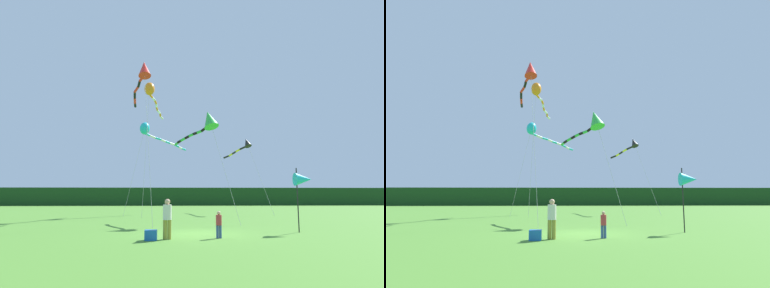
# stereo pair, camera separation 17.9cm
# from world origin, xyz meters

# --- Properties ---
(ground_plane) EXTENTS (120.00, 120.00, 0.00)m
(ground_plane) POSITION_xyz_m (0.00, 0.00, 0.00)
(ground_plane) COLOR #4C842D
(distant_treeline) EXTENTS (108.00, 2.11, 3.24)m
(distant_treeline) POSITION_xyz_m (0.00, 45.00, 1.62)
(distant_treeline) COLOR #193D19
(distant_treeline) RESTS_ON ground
(person_adult) EXTENTS (0.38, 0.38, 1.74)m
(person_adult) POSITION_xyz_m (-1.49, -1.95, 0.97)
(person_adult) COLOR olive
(person_adult) RESTS_ON ground
(person_child) EXTENTS (0.26, 0.26, 1.20)m
(person_child) POSITION_xyz_m (0.84, -1.70, 0.67)
(person_child) COLOR #334C8C
(person_child) RESTS_ON ground
(cooler_box) EXTENTS (0.52, 0.42, 0.44)m
(cooler_box) POSITION_xyz_m (-2.17, -2.25, 0.22)
(cooler_box) COLOR #1959B2
(cooler_box) RESTS_ON ground
(banner_flag_pole) EXTENTS (0.90, 0.70, 3.35)m
(banner_flag_pole) POSITION_xyz_m (5.64, 0.40, 2.72)
(banner_flag_pole) COLOR black
(banner_flag_pole) RESTS_ON ground
(kite_orange) EXTENTS (1.77, 6.50, 12.68)m
(kite_orange) POSITION_xyz_m (-3.63, 13.97, 11.81)
(kite_orange) COLOR #B2B2B2
(kite_orange) RESTS_ON ground
(kite_cyan) EXTENTS (5.89, 6.31, 9.15)m
(kite_cyan) POSITION_xyz_m (-3.86, 15.69, 8.27)
(kite_cyan) COLOR #B2B2B2
(kite_cyan) RESTS_ON ground
(kite_green) EXTENTS (4.23, 5.50, 8.16)m
(kite_green) POSITION_xyz_m (1.16, 6.48, 7.26)
(kite_green) COLOR #B2B2B2
(kite_green) RESTS_ON ground
(kite_black) EXTENTS (3.54, 8.34, 8.06)m
(kite_black) POSITION_xyz_m (6.20, 18.08, 7.23)
(kite_black) COLOR #B2B2B2
(kite_black) RESTS_ON ground
(kite_red) EXTENTS (2.37, 8.16, 12.10)m
(kite_red) POSITION_xyz_m (-3.66, 7.13, 11.13)
(kite_red) COLOR #B2B2B2
(kite_red) RESTS_ON ground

